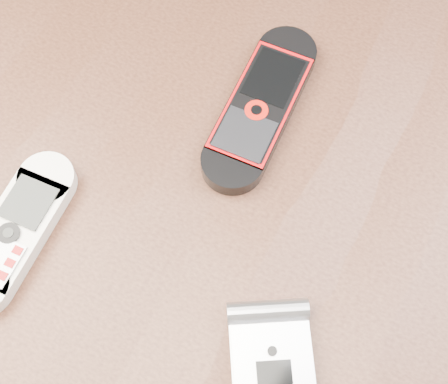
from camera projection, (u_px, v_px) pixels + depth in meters
The scene contains 4 objects.
ground at pixel (222, 357), 1.18m from camera, with size 4.00×4.00×0.00m, color #472B19.
table at pixel (219, 240), 0.60m from camera, with size 1.20×0.80×0.75m.
nokia_white at pixel (16, 231), 0.48m from camera, with size 0.05×0.14×0.02m, color white.
nokia_black_red at pixel (261, 106), 0.53m from camera, with size 0.05×0.17×0.02m, color black.
Camera 1 is at (0.10, -0.18, 1.21)m, focal length 50.00 mm.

